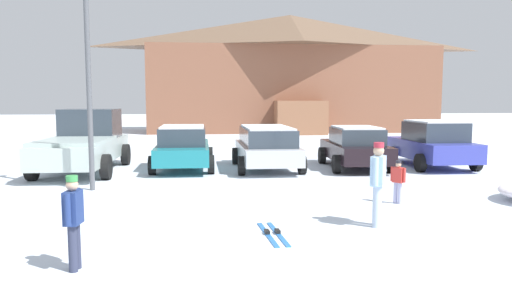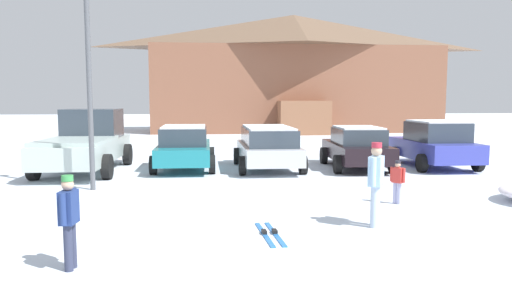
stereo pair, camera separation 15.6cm
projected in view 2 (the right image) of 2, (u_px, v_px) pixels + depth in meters
name	position (u px, v px, depth m)	size (l,w,h in m)	color
ground	(369.00, 302.00, 6.18)	(160.00, 160.00, 0.00)	silver
ski_lodge	(293.00, 73.00, 39.63)	(22.41, 9.73, 9.11)	brown
parked_teal_hatchback	(184.00, 147.00, 18.00)	(2.18, 4.67, 1.56)	#1A7883
parked_silver_wagon	(268.00, 146.00, 17.91)	(2.28, 4.65, 1.54)	#B6BAC0
parked_black_sedan	(357.00, 147.00, 18.08)	(2.30, 4.38, 1.53)	black
parked_blue_hatchback	(435.00, 144.00, 18.43)	(2.25, 4.26, 1.73)	#373FA6
pickup_truck	(87.00, 142.00, 17.48)	(2.60, 5.93, 2.15)	#B0BFB8
skier_teen_in_navy_coat	(69.00, 217.00, 7.28)	(0.23, 0.52, 1.41)	#2F344C
skier_child_in_red_jacket	(397.00, 179.00, 11.92)	(0.28, 0.31, 1.05)	#A6A8D5
skier_adult_in_blue_parka	(376.00, 179.00, 9.73)	(0.41, 0.55, 1.67)	#A6BAD3
pair_of_skis	(270.00, 233.00, 9.26)	(0.41, 1.70, 0.08)	blue
lamp_post	(89.00, 68.00, 13.49)	(0.44, 0.24, 6.00)	#515459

